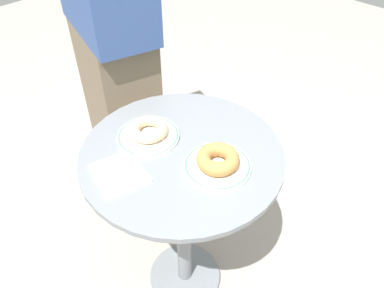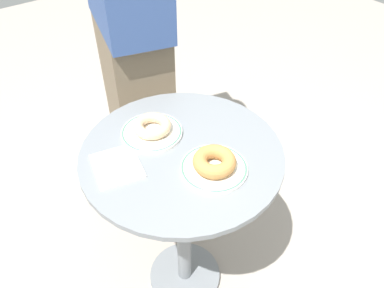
{
  "view_description": "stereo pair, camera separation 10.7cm",
  "coord_description": "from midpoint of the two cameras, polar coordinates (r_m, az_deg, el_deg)",
  "views": [
    {
      "loc": [
        0.58,
        -0.54,
        1.49
      ],
      "look_at": [
        0.02,
        0.02,
        0.77
      ],
      "focal_mm": 34.39,
      "sensor_mm": 36.0,
      "label": 1
    },
    {
      "loc": [
        0.65,
        -0.46,
        1.49
      ],
      "look_at": [
        0.02,
        0.02,
        0.77
      ],
      "focal_mm": 34.39,
      "sensor_mm": 36.0,
      "label": 2
    }
  ],
  "objects": [
    {
      "name": "ground_plane",
      "position": [
        1.7,
        -3.01,
        -20.18
      ],
      "size": [
        7.0,
        7.0,
        0.02
      ],
      "primitive_type": "cube",
      "color": "#9E9389"
    },
    {
      "name": "cafe_table",
      "position": [
        1.25,
        -3.87,
        -8.8
      ],
      "size": [
        0.61,
        0.61,
        0.75
      ],
      "color": "slate",
      "rests_on": "ground"
    },
    {
      "name": "plate_left",
      "position": [
        1.14,
        -9.46,
        1.14
      ],
      "size": [
        0.19,
        0.19,
        0.01
      ],
      "color": "white",
      "rests_on": "cafe_table"
    },
    {
      "name": "plate_right",
      "position": [
        1.03,
        1.01,
        -3.52
      ],
      "size": [
        0.19,
        0.19,
        0.01
      ],
      "color": "white",
      "rests_on": "cafe_table"
    },
    {
      "name": "donut_glazed",
      "position": [
        1.13,
        -9.48,
        2.13
      ],
      "size": [
        0.15,
        0.15,
        0.03
      ],
      "primitive_type": "torus",
      "rotation": [
        0.0,
        0.0,
        0.33
      ],
      "color": "#E0B789",
      "rests_on": "plate_left"
    },
    {
      "name": "donut_old_fashioned",
      "position": [
        1.02,
        1.02,
        -2.5
      ],
      "size": [
        0.15,
        0.15,
        0.04
      ],
      "primitive_type": "torus",
      "rotation": [
        0.0,
        0.0,
        4.42
      ],
      "color": "#BC7F42",
      "rests_on": "plate_right"
    },
    {
      "name": "paper_napkin",
      "position": [
        1.05,
        -14.1,
        -4.55
      ],
      "size": [
        0.17,
        0.16,
        0.01
      ],
      "primitive_type": "cube",
      "rotation": [
        0.0,
        0.0,
        -0.24
      ],
      "color": "white",
      "rests_on": "cafe_table"
    },
    {
      "name": "person_figure",
      "position": [
        1.46,
        -14.53,
        15.29
      ],
      "size": [
        0.49,
        0.33,
        1.76
      ],
      "color": "brown",
      "rests_on": "ground"
    }
  ]
}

